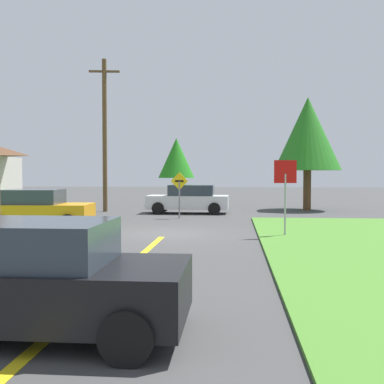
{
  "coord_description": "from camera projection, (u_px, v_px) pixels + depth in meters",
  "views": [
    {
      "loc": [
        2.58,
        -17.65,
        2.3
      ],
      "look_at": [
        0.78,
        2.41,
        1.49
      ],
      "focal_mm": 44.13,
      "sensor_mm": 36.0,
      "label": 1
    }
  ],
  "objects": [
    {
      "name": "car_behind_on_main_road",
      "position": [
        46.0,
        279.0,
        6.65
      ],
      "size": [
        3.87,
        2.15,
        1.62
      ],
      "rotation": [
        0.0,
        0.0,
        0.01
      ],
      "color": "black",
      "rests_on": "ground"
    },
    {
      "name": "lane_stripe_center",
      "position": [
        111.0,
        282.0,
        9.92
      ],
      "size": [
        0.2,
        14.0,
        0.01
      ],
      "primitive_type": "cube",
      "color": "yellow",
      "rests_on": "ground"
    },
    {
      "name": "direction_sign",
      "position": [
        179.0,
        190.0,
        23.88
      ],
      "size": [
        0.89,
        0.2,
        2.34
      ],
      "color": "slate",
      "rests_on": "ground"
    },
    {
      "name": "oak_tree_left",
      "position": [
        308.0,
        134.0,
        29.06
      ],
      "size": [
        4.1,
        4.1,
        6.98
      ],
      "color": "brown",
      "rests_on": "ground"
    },
    {
      "name": "ground_plane",
      "position": [
        166.0,
        234.0,
        17.88
      ],
      "size": [
        120.0,
        120.0,
        0.0
      ],
      "primitive_type": "plane",
      "color": "#3F3F3F"
    },
    {
      "name": "stop_sign",
      "position": [
        285.0,
        182.0,
        16.85
      ],
      "size": [
        0.81,
        0.19,
        2.76
      ],
      "rotation": [
        0.0,
        0.0,
        3.33
      ],
      "color": "#9EA0A8",
      "rests_on": "ground"
    },
    {
      "name": "car_approaching_junction",
      "position": [
        189.0,
        199.0,
        26.83
      ],
      "size": [
        4.63,
        2.05,
        1.62
      ],
      "rotation": [
        0.0,
        0.0,
        3.12
      ],
      "color": "silver",
      "rests_on": "ground"
    },
    {
      "name": "pine_tree_center",
      "position": [
        176.0,
        158.0,
        34.22
      ],
      "size": [
        2.63,
        2.63,
        4.84
      ],
      "color": "brown",
      "rests_on": "ground"
    },
    {
      "name": "utility_pole_mid",
      "position": [
        105.0,
        133.0,
        27.94
      ],
      "size": [
        1.8,
        0.36,
        9.01
      ],
      "color": "brown",
      "rests_on": "ground"
    },
    {
      "name": "parked_car_near_building",
      "position": [
        39.0,
        209.0,
        19.56
      ],
      "size": [
        4.26,
        2.38,
        1.62
      ],
      "rotation": [
        0.0,
        0.0,
        0.06
      ],
      "color": "orange",
      "rests_on": "ground"
    }
  ]
}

